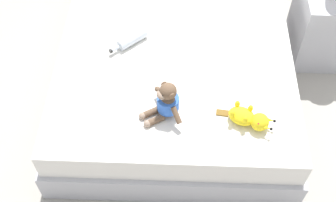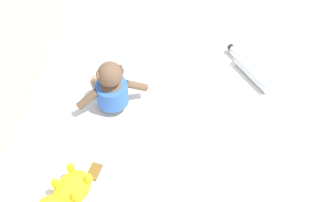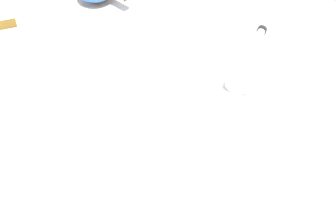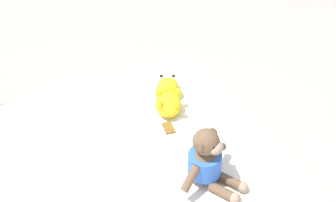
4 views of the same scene
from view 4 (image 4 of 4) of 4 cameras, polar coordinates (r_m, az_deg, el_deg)
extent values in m
ellipsoid|color=brown|center=(1.70, 4.47, -7.72)|extent=(0.14, 0.15, 0.15)
cylinder|color=blue|center=(1.70, 4.48, -7.60)|extent=(0.17, 0.17, 0.09)
sphere|color=brown|center=(1.62, 4.66, -4.99)|extent=(0.10, 0.10, 0.10)
ellipsoid|color=gray|center=(1.61, 5.89, -5.74)|extent=(0.07, 0.08, 0.04)
sphere|color=black|center=(1.61, 6.18, -4.93)|extent=(0.01, 0.01, 0.01)
sphere|color=black|center=(1.59, 5.53, -5.67)|extent=(0.01, 0.01, 0.01)
cylinder|color=brown|center=(1.64, 5.51, -3.79)|extent=(0.03, 0.02, 0.03)
cylinder|color=brown|center=(1.58, 3.83, -5.61)|extent=(0.03, 0.02, 0.03)
cylinder|color=brown|center=(1.75, 6.12, -5.62)|extent=(0.07, 0.10, 0.08)
cylinder|color=brown|center=(1.63, 2.72, -9.47)|extent=(0.07, 0.10, 0.08)
cylinder|color=brown|center=(1.73, 7.63, -9.69)|extent=(0.10, 0.08, 0.04)
cylinder|color=brown|center=(1.69, 6.63, -10.95)|extent=(0.10, 0.08, 0.04)
sphere|color=gray|center=(1.72, 9.11, -10.37)|extent=(0.04, 0.04, 0.04)
sphere|color=gray|center=(1.68, 8.14, -11.66)|extent=(0.04, 0.04, 0.04)
ellipsoid|color=yellow|center=(2.00, 0.00, -0.40)|extent=(0.18, 0.16, 0.08)
sphere|color=yellow|center=(2.08, -0.04, 1.53)|extent=(0.10, 0.10, 0.10)
cone|color=yellow|center=(2.11, -0.82, 2.44)|extent=(0.07, 0.05, 0.05)
sphere|color=black|center=(2.13, -0.83, 3.05)|extent=(0.02, 0.02, 0.02)
cone|color=yellow|center=(2.11, 0.70, 2.45)|extent=(0.07, 0.05, 0.05)
sphere|color=black|center=(2.13, 0.69, 3.07)|extent=(0.02, 0.02, 0.02)
sphere|color=red|center=(2.06, -0.88, 2.14)|extent=(0.02, 0.02, 0.02)
sphere|color=red|center=(2.06, 0.79, 2.15)|extent=(0.02, 0.02, 0.02)
ellipsoid|color=yellow|center=(2.00, -1.21, 0.96)|extent=(0.04, 0.04, 0.05)
ellipsoid|color=yellow|center=(2.00, 1.19, 0.99)|extent=(0.04, 0.04, 0.05)
ellipsoid|color=yellow|center=(1.94, -1.10, -0.37)|extent=(0.04, 0.04, 0.05)
ellipsoid|color=yellow|center=(1.94, 1.14, -0.35)|extent=(0.04, 0.04, 0.05)
cube|color=brown|center=(1.94, 0.05, -3.31)|extent=(0.07, 0.05, 0.01)
camera|label=1|loc=(2.44, 55.15, 44.61)|focal=47.20mm
camera|label=2|loc=(2.29, -27.62, 42.70)|focal=56.00mm
camera|label=3|loc=(1.74, -55.74, 12.46)|focal=57.69mm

